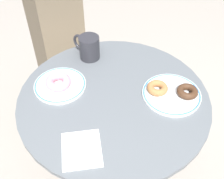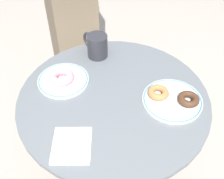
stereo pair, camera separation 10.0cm
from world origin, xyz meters
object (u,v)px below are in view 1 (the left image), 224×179
plate_left (60,85)px  donut_pink_frosted (58,82)px  paper_napkin (82,149)px  coffee_mug (89,47)px  cafe_table (113,136)px  donut_cinnamon (157,88)px  donut_chocolate (187,91)px  plate_right (171,94)px

plate_left → donut_pink_frosted: size_ratio=2.05×
paper_napkin → coffee_mug: 0.47m
cafe_table → donut_cinnamon: donut_cinnamon is taller
donut_pink_frosted → donut_cinnamon: 0.37m
donut_chocolate → paper_napkin: donut_chocolate is taller
donut_chocolate → coffee_mug: size_ratio=0.63×
plate_right → donut_chocolate: 0.06m
cafe_table → plate_left: size_ratio=3.58×
coffee_mug → donut_cinnamon: bearing=-30.8°
plate_left → coffee_mug: (0.07, 0.20, 0.04)m
donut_chocolate → paper_napkin: size_ratio=0.56×
donut_chocolate → coffee_mug: coffee_mug is taller
paper_napkin → plate_right: bearing=45.5°
plate_right → coffee_mug: coffee_mug is taller
donut_pink_frosted → donut_chocolate: (0.48, 0.02, -0.00)m
cafe_table → paper_napkin: 0.36m
coffee_mug → donut_chocolate: bearing=-23.7°
plate_left → coffee_mug: coffee_mug is taller
paper_napkin → donut_cinnamon: bearing=52.2°
plate_right → donut_pink_frosted: bearing=-177.3°
cafe_table → donut_chocolate: size_ratio=9.18×
plate_right → donut_chocolate: donut_chocolate is taller
cafe_table → donut_cinnamon: size_ratio=9.18×
cafe_table → coffee_mug: (-0.14, 0.22, 0.30)m
paper_napkin → cafe_table: bearing=75.0°
plate_left → plate_right: bearing=2.0°
cafe_table → plate_right: bearing=10.1°
donut_pink_frosted → paper_napkin: (0.15, -0.26, -0.02)m
plate_left → coffee_mug: bearing=69.6°
plate_right → donut_pink_frosted: 0.43m
donut_chocolate → coffee_mug: 0.44m
plate_right → donut_cinnamon: donut_cinnamon is taller
donut_chocolate → donut_cinnamon: same height
cafe_table → coffee_mug: coffee_mug is taller
plate_left → donut_chocolate: 0.48m
plate_right → paper_napkin: 0.39m
cafe_table → donut_pink_frosted: bearing=175.3°
cafe_table → coffee_mug: 0.40m
plate_right → paper_napkin: bearing=-134.5°
paper_napkin → coffee_mug: bearing=99.0°
plate_right → donut_chocolate: size_ratio=2.80×
plate_left → paper_napkin: (0.15, -0.27, -0.00)m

